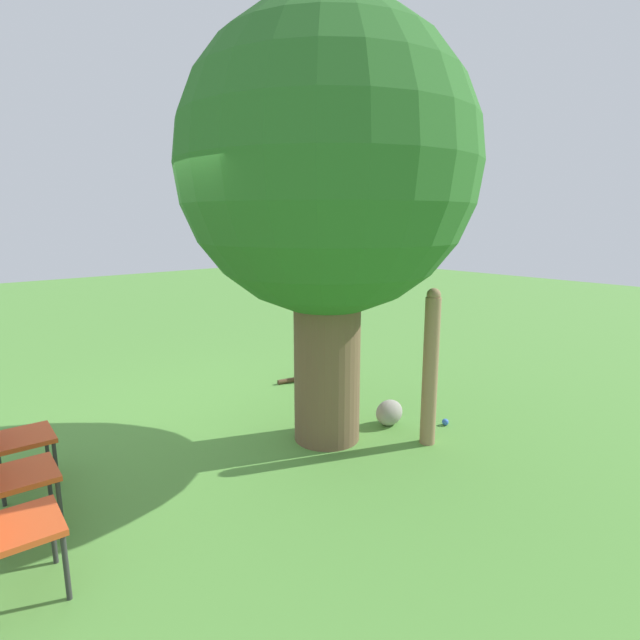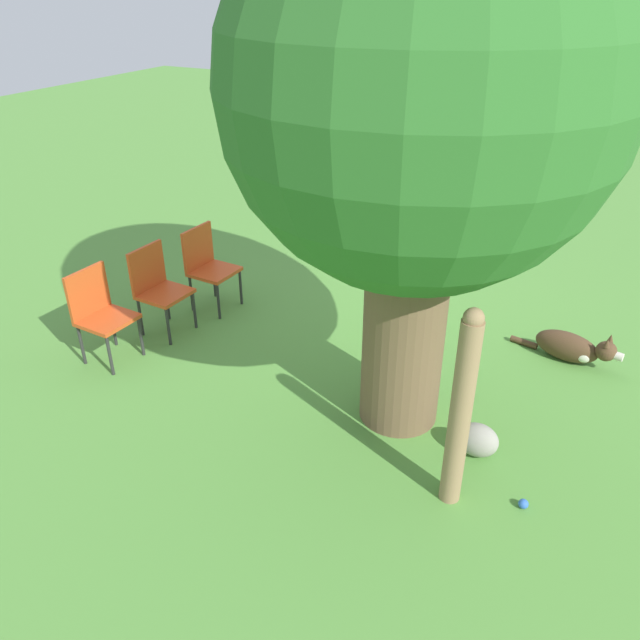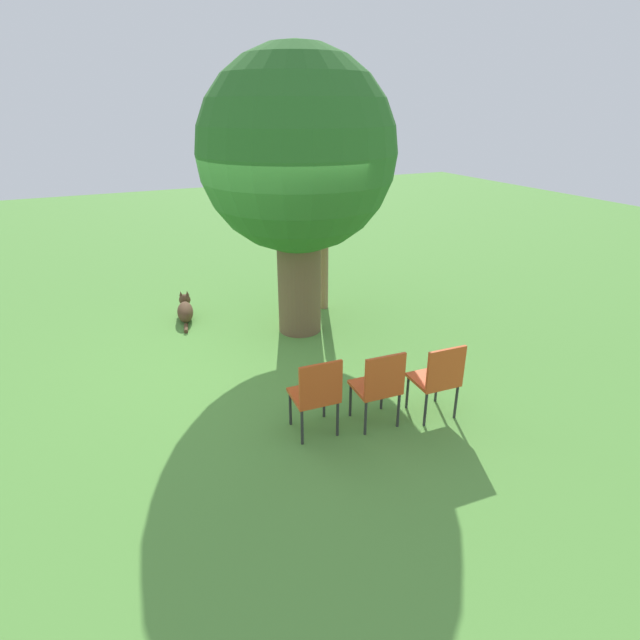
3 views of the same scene
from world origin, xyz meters
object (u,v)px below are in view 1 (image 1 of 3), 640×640
(oak_tree, at_px, (328,172))
(fence_post, at_px, (430,367))
(tennis_ball, at_px, (445,422))
(red_chair_0, at_px, (9,431))
(red_chair_1, at_px, (5,468))
(dog, at_px, (318,367))

(oak_tree, height_order, fence_post, oak_tree)
(fence_post, relative_size, tennis_ball, 21.72)
(oak_tree, relative_size, tennis_ball, 56.57)
(oak_tree, relative_size, red_chair_0, 4.41)
(fence_post, distance_m, red_chair_1, 3.38)
(oak_tree, bearing_deg, dog, -128.13)
(dog, relative_size, red_chair_0, 1.15)
(red_chair_1, height_order, tennis_ball, red_chair_1)
(dog, bearing_deg, red_chair_0, -159.29)
(oak_tree, xyz_separation_m, red_chair_0, (2.47, -0.87, -1.98))
(dog, distance_m, tennis_ball, 2.05)
(dog, xyz_separation_m, fence_post, (0.51, 2.18, 0.60))
(oak_tree, distance_m, fence_post, 1.98)
(fence_post, bearing_deg, oak_tree, -47.71)
(fence_post, xyz_separation_m, red_chair_1, (3.24, -0.94, -0.25))
(oak_tree, bearing_deg, fence_post, 132.29)
(red_chair_1, relative_size, tennis_ball, 12.82)
(oak_tree, distance_m, red_chair_1, 3.27)
(fence_post, height_order, red_chair_1, fence_post)
(dog, distance_m, fence_post, 2.31)
(red_chair_0, distance_m, tennis_ball, 3.90)
(dog, distance_m, red_chair_1, 3.97)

